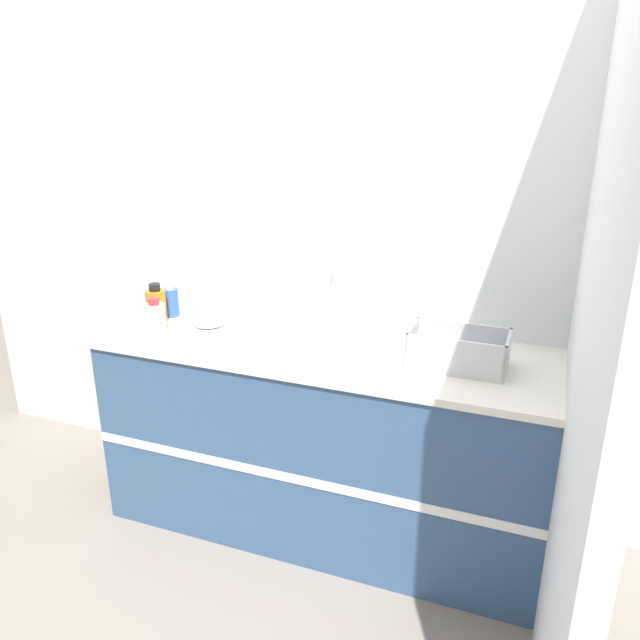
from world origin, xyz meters
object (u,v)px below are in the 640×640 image
object	(u,v)px
bottle_blue	(171,301)
sink	(319,342)
dish_rack	(458,353)
bottle_white_spray	(155,318)
bottle_amber	(156,305)
paper_towel_roll	(208,297)

from	to	relation	value
bottle_blue	sink	bearing A→B (deg)	-7.65
dish_rack	bottle_white_spray	size ratio (longest dim) A/B	2.36
sink	dish_rack	world-z (taller)	sink
bottle_blue	dish_rack	bearing A→B (deg)	-4.54
bottle_amber	bottle_white_spray	distance (m)	0.14
dish_rack	bottle_blue	distance (m)	1.35
bottle_blue	bottle_amber	bearing A→B (deg)	-99.01
dish_rack	bottle_amber	size ratio (longest dim) A/B	2.03
sink	paper_towel_roll	world-z (taller)	sink
bottle_amber	bottle_blue	bearing A→B (deg)	80.99
dish_rack	bottle_blue	world-z (taller)	bottle_blue
paper_towel_roll	bottle_amber	bearing A→B (deg)	-169.74
paper_towel_roll	bottle_white_spray	bearing A→B (deg)	-137.58
dish_rack	bottle_amber	world-z (taller)	bottle_amber
bottle_blue	bottle_white_spray	distance (m)	0.22
sink	paper_towel_roll	distance (m)	0.56
paper_towel_roll	bottle_blue	size ratio (longest dim) A/B	1.65
bottle_amber	dish_rack	bearing A→B (deg)	-0.47
dish_rack	bottle_white_spray	xyz separation A→B (m)	(-1.29, -0.10, 0.01)
bottle_amber	bottle_blue	world-z (taller)	bottle_amber
sink	bottle_amber	xyz separation A→B (m)	(-0.79, 0.01, 0.06)
bottle_amber	bottle_blue	xyz separation A→B (m)	(0.02, 0.10, -0.01)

